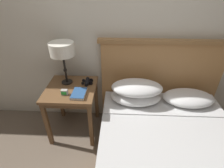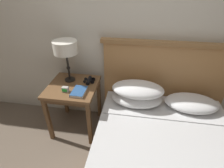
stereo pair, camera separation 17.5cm
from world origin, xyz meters
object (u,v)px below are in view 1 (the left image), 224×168
Objects in this scene: nightstand at (72,94)px; alarm_clock at (64,92)px; book_on_nightstand at (79,94)px; binoculars_pair at (87,82)px; bed at (168,150)px; table_lamp at (62,50)px.

alarm_clock reaches higher than nightstand.
binoculars_pair reaches higher than book_on_nightstand.
binoculars_pair reaches higher than nightstand.
nightstand is 1.23m from bed.
alarm_clock is (-0.03, -0.13, 0.12)m from nightstand.
table_lamp reaches higher than alarm_clock.
bed is 1.17m from binoculars_pair.
book_on_nightstand is at bearing -46.69° from nightstand.
binoculars_pair is at bearing 145.32° from bed.
nightstand is at bearing -58.72° from table_lamp.
table_lamp is (-1.15, 0.63, 0.80)m from bed.
book_on_nightstand is 3.08× the size of alarm_clock.
bed is 3.68× the size of table_lamp.
alarm_clock is (-1.11, 0.38, 0.41)m from bed.
alarm_clock is at bearing 161.18° from bed.
bed is 8.59× the size of book_on_nightstand.
table_lamp is 0.51m from book_on_nightstand.
alarm_clock reaches higher than binoculars_pair.
table_lamp is 2.34× the size of book_on_nightstand.
book_on_nightstand is at bearing 158.34° from bed.
table_lamp is (-0.07, 0.12, 0.51)m from nightstand.
bed is 1.10m from book_on_nightstand.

